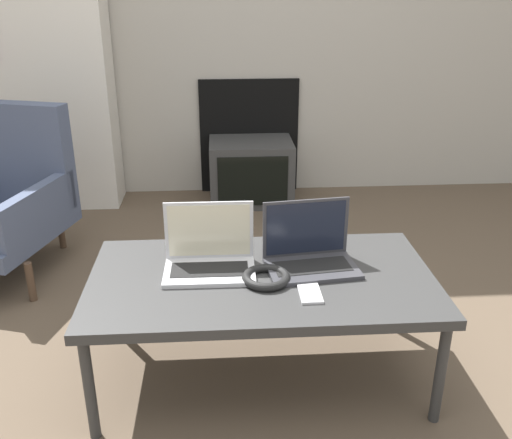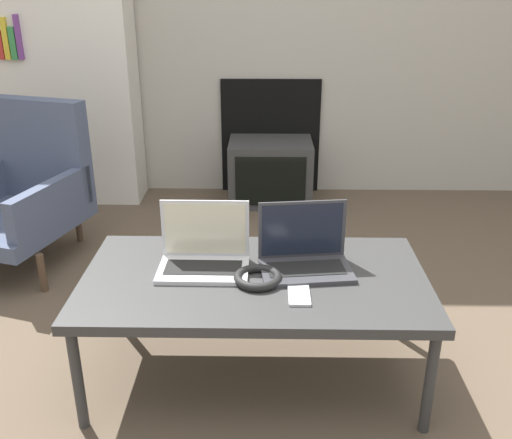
% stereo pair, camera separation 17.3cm
% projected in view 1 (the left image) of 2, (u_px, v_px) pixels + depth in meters
% --- Properties ---
extents(ground_plane, '(14.00, 14.00, 0.00)m').
position_uv_depth(ground_plane, '(264.00, 396.00, 2.03)').
color(ground_plane, brown).
extents(table, '(1.21, 0.65, 0.42)m').
position_uv_depth(table, '(262.00, 284.00, 2.01)').
color(table, '#333333').
rests_on(table, ground_plane).
extents(laptop_left, '(0.32, 0.21, 0.23)m').
position_uv_depth(laptop_left, '(209.00, 255.00, 2.02)').
color(laptop_left, silver).
rests_on(laptop_left, table).
extents(laptop_right, '(0.34, 0.24, 0.23)m').
position_uv_depth(laptop_right, '(309.00, 252.00, 2.04)').
color(laptop_right, '#38383D').
rests_on(laptop_right, table).
extents(headphones, '(0.17, 0.17, 0.03)m').
position_uv_depth(headphones, '(266.00, 277.00, 1.95)').
color(headphones, black).
rests_on(headphones, table).
extents(phone, '(0.07, 0.13, 0.01)m').
position_uv_depth(phone, '(310.00, 293.00, 1.87)').
color(phone, silver).
rests_on(phone, table).
extents(tv, '(0.54, 0.41, 0.41)m').
position_uv_depth(tv, '(251.00, 171.00, 3.75)').
color(tv, '#383838').
rests_on(tv, ground_plane).
extents(armchair, '(0.72, 0.80, 0.81)m').
position_uv_depth(armchair, '(5.00, 195.00, 2.84)').
color(armchair, '#47516B').
rests_on(armchair, ground_plane).
extents(bookshelf, '(0.86, 0.32, 1.69)m').
position_uv_depth(bookshelf, '(38.00, 73.00, 3.46)').
color(bookshelf, silver).
rests_on(bookshelf, ground_plane).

